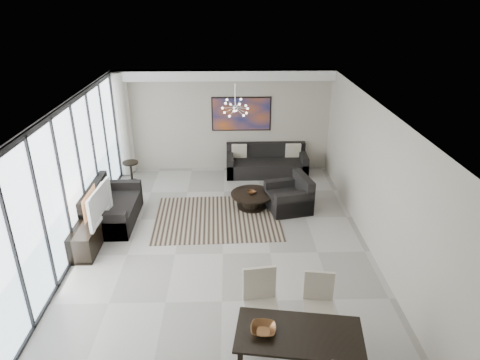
{
  "coord_description": "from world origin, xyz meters",
  "views": [
    {
      "loc": [
        0.16,
        -7.25,
        4.88
      ],
      "look_at": [
        0.37,
        0.83,
        1.25
      ],
      "focal_mm": 32.0,
      "sensor_mm": 36.0,
      "label": 1
    }
  ],
  "objects_px": {
    "coffee_table": "(252,199)",
    "sofa_main": "(266,164)",
    "television": "(94,204)",
    "tv_console": "(91,230)",
    "dining_table": "(299,338)"
  },
  "relations": [
    {
      "from": "coffee_table",
      "to": "sofa_main",
      "type": "distance_m",
      "value": 2.13
    },
    {
      "from": "coffee_table",
      "to": "television",
      "type": "relative_size",
      "value": 0.86
    },
    {
      "from": "sofa_main",
      "to": "tv_console",
      "type": "xyz_separation_m",
      "value": [
        -3.97,
        -3.53,
        -0.01
      ]
    },
    {
      "from": "coffee_table",
      "to": "television",
      "type": "bearing_deg",
      "value": -155.71
    },
    {
      "from": "coffee_table",
      "to": "television",
      "type": "height_order",
      "value": "television"
    },
    {
      "from": "coffee_table",
      "to": "dining_table",
      "type": "bearing_deg",
      "value": -85.79
    },
    {
      "from": "tv_console",
      "to": "television",
      "type": "xyz_separation_m",
      "value": [
        0.16,
        -0.02,
        0.62
      ]
    },
    {
      "from": "television",
      "to": "dining_table",
      "type": "distance_m",
      "value": 5.04
    },
    {
      "from": "coffee_table",
      "to": "sofa_main",
      "type": "xyz_separation_m",
      "value": [
        0.52,
        2.06,
        0.07
      ]
    },
    {
      "from": "tv_console",
      "to": "coffee_table",
      "type": "bearing_deg",
      "value": 23.08
    },
    {
      "from": "sofa_main",
      "to": "dining_table",
      "type": "distance_m",
      "value": 7.02
    },
    {
      "from": "dining_table",
      "to": "coffee_table",
      "type": "bearing_deg",
      "value": 94.21
    },
    {
      "from": "sofa_main",
      "to": "television",
      "type": "bearing_deg",
      "value": -137.02
    },
    {
      "from": "television",
      "to": "coffee_table",
      "type": "bearing_deg",
      "value": -61.47
    },
    {
      "from": "television",
      "to": "sofa_main",
      "type": "bearing_deg",
      "value": -42.78
    }
  ]
}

